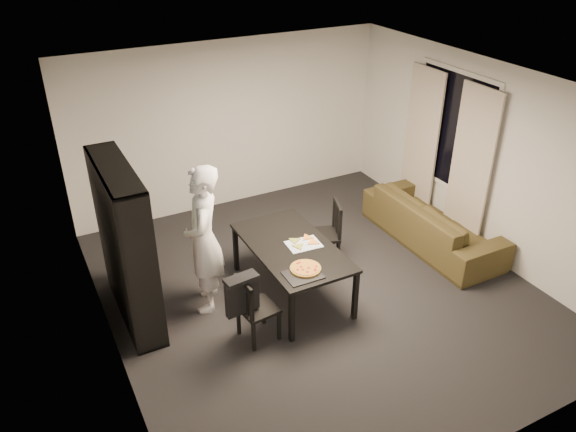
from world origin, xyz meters
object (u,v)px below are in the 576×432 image
chair_left (252,305)px  person (204,240)px  dining_table (292,250)px  bookshelf (126,245)px  sofa (433,222)px  chair_right (329,229)px  baking_tray (303,275)px  pepperoni_pizza (306,268)px

chair_left → person: bearing=7.8°
dining_table → person: 1.07m
bookshelf → sofa: bookshelf is taller
dining_table → chair_right: 0.88m
person → chair_right: bearing=116.9°
baking_tray → sofa: (2.52, 0.75, -0.37)m
dining_table → chair_left: size_ratio=2.01×
person → pepperoni_pizza: bearing=71.0°
chair_left → person: person is taller
dining_table → baking_tray: bearing=-106.6°
person → sofa: (3.34, -0.12, -0.59)m
chair_right → person: 1.82m
person → baking_tray: bearing=66.1°
chair_left → chair_right: bearing=-64.8°
dining_table → bookshelf: bearing=164.7°
chair_left → pepperoni_pizza: bearing=-93.5°
dining_table → pepperoni_pizza: bearing=-101.4°
sofa → pepperoni_pizza: bearing=105.4°
baking_tray → sofa: size_ratio=0.18×
bookshelf → baking_tray: 2.00m
chair_left → pepperoni_pizza: chair_left is taller
pepperoni_pizza → chair_left: bearing=-177.0°
chair_right → sofa: (1.57, -0.25, -0.18)m
dining_table → baking_tray: (-0.18, -0.60, 0.07)m
bookshelf → sofa: (4.17, -0.35, -0.62)m
bookshelf → baking_tray: size_ratio=4.75×
bookshelf → pepperoni_pizza: size_ratio=5.43×
chair_right → baking_tray: (-0.95, -1.00, 0.19)m
dining_table → person: size_ratio=0.91×
dining_table → pepperoni_pizza: 0.55m
chair_right → bookshelf: bearing=-73.2°
dining_table → chair_right: size_ratio=1.88×
sofa → chair_left: bearing=102.8°
chair_left → bookshelf: bearing=37.9°
dining_table → baking_tray: 0.63m
baking_tray → chair_right: bearing=46.3°
pepperoni_pizza → sofa: 2.57m
person → baking_tray: 1.22m
bookshelf → person: bearing=-15.5°
person → pepperoni_pizza: person is taller
baking_tray → dining_table: bearing=73.4°
chair_right → person: bearing=-66.9°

